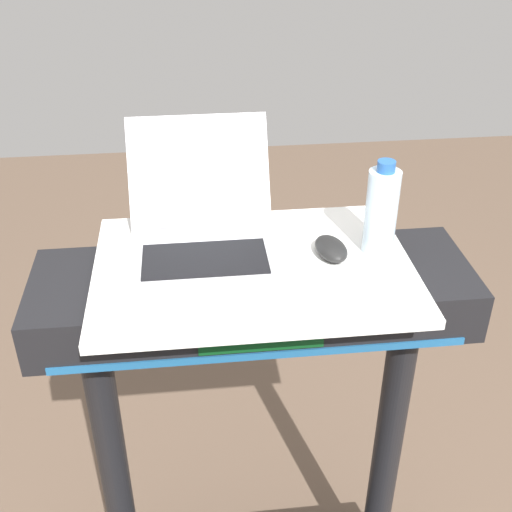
{
  "coord_description": "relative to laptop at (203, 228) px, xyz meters",
  "views": [
    {
      "loc": [
        -0.12,
        -0.4,
        1.82
      ],
      "look_at": [
        0.0,
        0.65,
        1.16
      ],
      "focal_mm": 45.8,
      "sensor_mm": 36.0,
      "label": 1
    }
  ],
  "objects": [
    {
      "name": "desk_board",
      "position": [
        0.1,
        -0.07,
        -0.06
      ],
      "size": [
        0.64,
        0.45,
        0.02
      ],
      "primitive_type": "cube",
      "color": "white",
      "rests_on": "treadmill_base"
    },
    {
      "name": "computer_mouse",
      "position": [
        0.26,
        -0.06,
        -0.03
      ],
      "size": [
        0.08,
        0.11,
        0.03
      ],
      "primitive_type": "ellipsoid",
      "rotation": [
        0.0,
        0.0,
        0.17
      ],
      "color": "black",
      "rests_on": "desk_board"
    },
    {
      "name": "laptop",
      "position": [
        0.0,
        0.0,
        0.0
      ],
      "size": [
        0.3,
        0.36,
        0.23
      ],
      "rotation": [
        0.0,
        0.0,
        -0.05
      ],
      "color": "#B7B7BC",
      "rests_on": "desk_board"
    },
    {
      "name": "water_bottle",
      "position": [
        0.36,
        -0.05,
        0.05
      ],
      "size": [
        0.06,
        0.06,
        0.2
      ],
      "color": "silver",
      "rests_on": "desk_board"
    }
  ]
}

